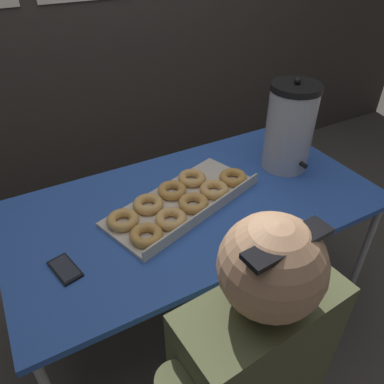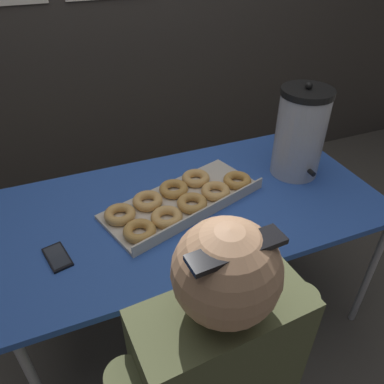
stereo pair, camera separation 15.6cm
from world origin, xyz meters
The scene contains 5 objects.
ground_plane centered at (0.00, 0.00, 0.00)m, with size 12.00×12.00×0.00m, color #4C473F.
folding_table centered at (0.00, 0.00, 0.68)m, with size 1.58×0.84×0.72m.
donut_box centered at (-0.06, 0.01, 0.75)m, with size 0.74×0.48×0.05m.
coffee_urn centered at (0.53, 0.05, 0.93)m, with size 0.23×0.26×0.44m.
cell_phone centered at (-0.58, -0.12, 0.73)m, with size 0.10×0.15×0.01m.
Camera 2 is at (-0.49, -1.18, 1.71)m, focal length 35.00 mm.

